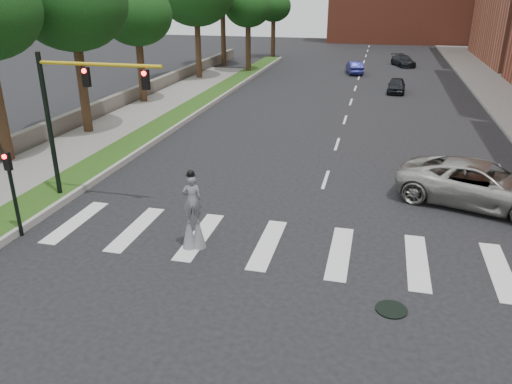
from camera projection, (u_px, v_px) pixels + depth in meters
name	position (u px, v px, depth m)	size (l,w,h in m)	color
ground_plane	(299.00, 262.00, 16.68)	(160.00, 160.00, 0.00)	black
grass_median	(189.00, 109.00, 37.13)	(2.00, 60.00, 0.25)	#204213
median_curb	(203.00, 110.00, 36.89)	(0.20, 60.00, 0.28)	#969691
sidewalk_left	(79.00, 145.00, 28.82)	(4.00, 60.00, 0.18)	slate
stone_wall	(134.00, 95.00, 39.98)	(0.50, 56.00, 1.10)	#5C574F
manhole	(391.00, 309.00, 14.21)	(0.90, 0.90, 0.04)	black
traffic_signal	(72.00, 105.00, 19.95)	(5.30, 0.23, 6.20)	black
secondary_signal	(12.00, 187.00, 17.76)	(0.25, 0.21, 3.23)	black
stilt_performer	(193.00, 218.00, 17.22)	(0.82, 0.63, 2.91)	#362315
suv_crossing	(480.00, 184.00, 20.79)	(3.04, 6.59, 1.83)	#A6A49D
car_near	(396.00, 85.00, 43.39)	(1.46, 3.64, 1.24)	black
car_mid	(355.00, 67.00, 52.86)	(1.38, 3.96, 1.31)	navy
car_far	(403.00, 61.00, 57.96)	(1.74, 4.28, 1.24)	black
tree_2	(72.00, 4.00, 28.47)	(6.34, 6.34, 10.39)	#362315
tree_3	(137.00, 15.00, 37.11)	(5.34, 5.34, 8.90)	#362315
tree_6	(248.00, 7.00, 51.31)	(4.87, 4.87, 8.75)	#362315
tree_7	(273.00, 7.00, 63.06)	(4.44, 4.44, 8.19)	#362315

